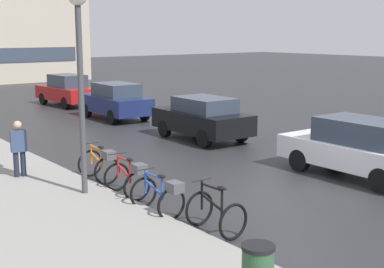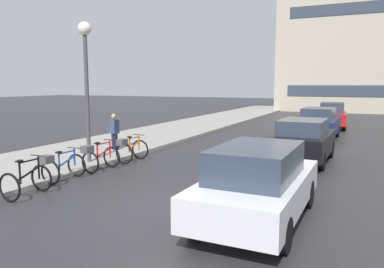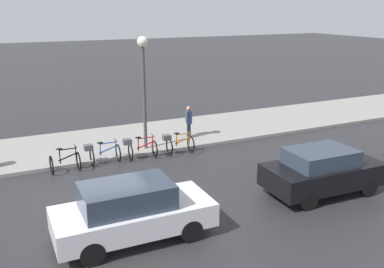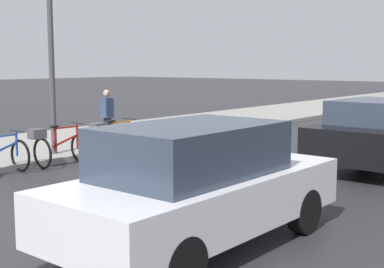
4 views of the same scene
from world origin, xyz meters
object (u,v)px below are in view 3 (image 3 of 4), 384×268
car_white (132,211)px  pedestrian (189,121)px  bicycle_farthest (177,143)px  bicycle_third (139,148)px  car_black (322,171)px  streetlamp (143,71)px  bicycle_second (101,152)px  bicycle_nearest (65,162)px

car_white → pedestrian: bearing=145.1°
bicycle_farthest → bicycle_third: bearing=-94.4°
car_black → streetlamp: streetlamp is taller
car_black → pedestrian: bearing=-168.9°
bicycle_farthest → car_white: (5.87, -3.94, 0.33)m
pedestrian → car_white: bearing=-34.9°
pedestrian → car_black: bearing=11.1°
car_black → streetlamp: bearing=-150.2°
bicycle_third → bicycle_farthest: bicycle_third is taller
bicycle_second → car_white: bearing=-6.5°
bicycle_nearest → pedestrian: pedestrian is taller
car_white → pedestrian: (-7.57, 5.28, 0.10)m
bicycle_farthest → car_black: bearing=26.0°
bicycle_farthest → car_black: 6.45m
bicycle_farthest → pedestrian: size_ratio=0.81×
bicycle_third → car_white: (6.00, -2.26, 0.33)m
bicycle_second → car_black: (6.07, 6.06, 0.34)m
car_white → car_black: 6.76m
bicycle_nearest → car_white: size_ratio=0.25×
bicycle_third → streetlamp: 3.25m
bicycle_nearest → bicycle_second: size_ratio=0.78×
bicycle_third → streetlamp: size_ratio=0.28×
streetlamp → car_black: bearing=29.8°
bicycle_third → bicycle_farthest: bearing=85.6°
bicycle_farthest → streetlamp: 3.41m
bicycle_third → bicycle_second: bearing=-95.5°
bicycle_third → car_black: bearing=37.2°
bicycle_third → pedestrian: (-1.57, 3.02, 0.43)m
bicycle_second → car_white: (6.15, -0.70, 0.34)m
bicycle_third → car_black: (5.92, 4.50, 0.32)m
bicycle_farthest → pedestrian: pedestrian is taller
bicycle_third → car_black: size_ratio=0.34×
bicycle_nearest → pedestrian: 6.34m
bicycle_third → bicycle_nearest: bearing=-87.3°
car_black → car_white: bearing=-89.3°
streetlamp → bicycle_farthest: bearing=46.6°
bicycle_second → car_white: size_ratio=0.32×
car_black → bicycle_third: bearing=-142.8°
bicycle_nearest → bicycle_farthest: bicycle_nearest is taller
bicycle_nearest → car_black: 9.52m
bicycle_nearest → bicycle_farthest: bearing=90.2°
bicycle_third → streetlamp: streetlamp is taller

